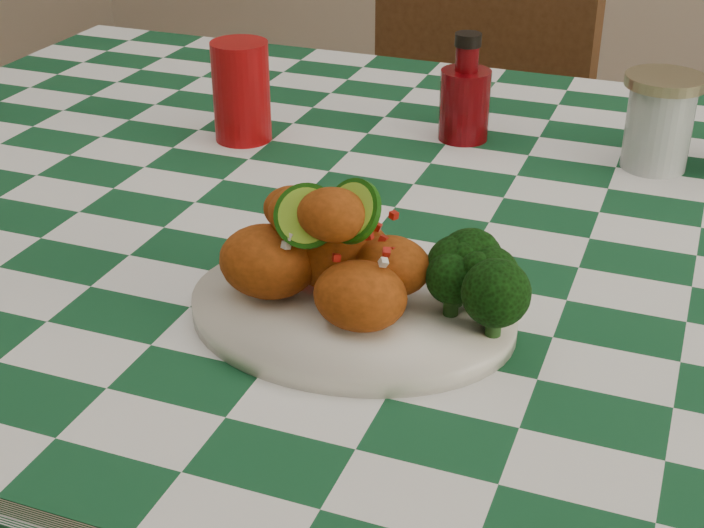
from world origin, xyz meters
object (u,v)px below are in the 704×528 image
at_px(plate, 352,311).
at_px(fried_chicken_pile, 337,246).
at_px(mason_jar, 659,122).
at_px(wooden_chair_left, 427,185).
at_px(ketchup_bottle, 465,87).
at_px(dining_table, 468,511).
at_px(red_tumbler, 241,92).

bearing_deg(plate, fried_chicken_pile, -180.00).
xyz_separation_m(plate, mason_jar, (0.21, 0.44, 0.05)).
bearing_deg(wooden_chair_left, ketchup_bottle, -57.78).
bearing_deg(fried_chicken_pile, plate, 0.00).
relative_size(fried_chicken_pile, wooden_chair_left, 0.16).
distance_m(dining_table, ketchup_bottle, 0.52).
distance_m(plate, red_tumbler, 0.45).
height_order(red_tumbler, mason_jar, red_tumbler).
distance_m(plate, mason_jar, 0.49).
xyz_separation_m(plate, wooden_chair_left, (-0.21, 0.94, -0.30)).
xyz_separation_m(red_tumbler, wooden_chair_left, (0.07, 0.59, -0.36)).
bearing_deg(plate, wooden_chair_left, 102.62).
bearing_deg(mason_jar, red_tumbler, -169.62).
bearing_deg(plate, red_tumbler, 128.30).
distance_m(dining_table, plate, 0.47).
height_order(ketchup_bottle, wooden_chair_left, wooden_chair_left).
bearing_deg(fried_chicken_pile, dining_table, 71.50).
height_order(plate, ketchup_bottle, ketchup_bottle).
bearing_deg(mason_jar, wooden_chair_left, 129.85).
xyz_separation_m(dining_table, fried_chicken_pile, (-0.08, -0.23, 0.46)).
bearing_deg(mason_jar, fried_chicken_pile, -116.35).
height_order(dining_table, plate, plate).
bearing_deg(fried_chicken_pile, red_tumbler, 126.99).
relative_size(dining_table, mason_jar, 15.16).
relative_size(dining_table, wooden_chair_left, 1.69).
relative_size(plate, wooden_chair_left, 0.29).
relative_size(dining_table, plate, 5.89).
relative_size(red_tumbler, mason_jar, 1.12).
bearing_deg(fried_chicken_pile, wooden_chair_left, 101.87).
relative_size(red_tumbler, ketchup_bottle, 0.92).
bearing_deg(red_tumbler, wooden_chair_left, 83.38).
distance_m(red_tumbler, wooden_chair_left, 0.69).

